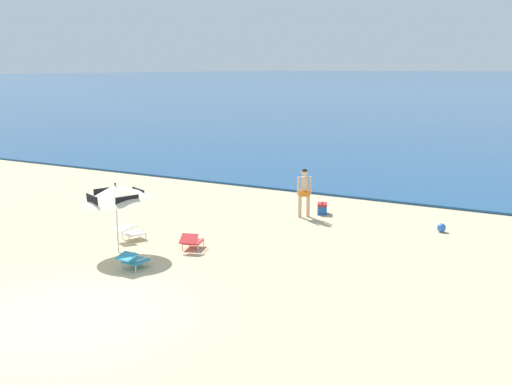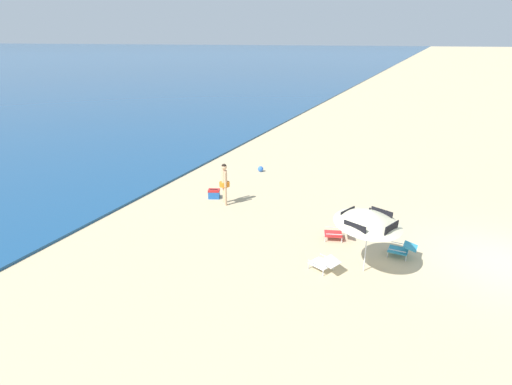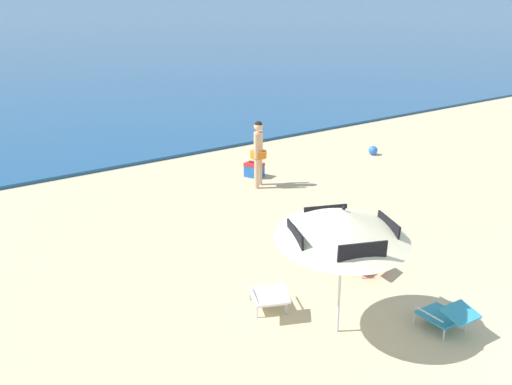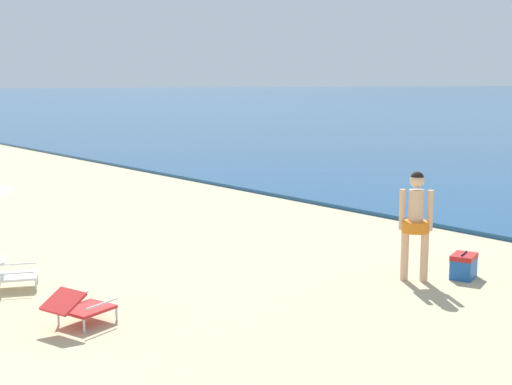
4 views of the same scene
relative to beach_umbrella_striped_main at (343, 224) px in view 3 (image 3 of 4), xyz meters
name	(u,v)px [view 3 (image 3 of 4)]	position (x,y,z in m)	size (l,w,h in m)	color
beach_umbrella_striped_main	(343,224)	(0.00, 0.00, 0.00)	(2.74, 2.76, 2.12)	silver
lounge_chair_under_umbrella	(269,296)	(-0.48, 1.10, -1.51)	(0.83, 1.00, 0.50)	white
lounge_chair_beside_umbrella	(362,258)	(1.77, 1.22, -1.52)	(0.76, 1.00, 0.52)	red
lounge_chair_facing_sea	(447,315)	(1.38, -0.97, -1.51)	(0.61, 0.88, 0.49)	teal
person_standing_near_shore	(258,149)	(3.15, 6.35, -0.76)	(0.44, 0.43, 1.78)	#D8A87F
cooler_box	(254,170)	(3.56, 7.11, -1.59)	(0.50, 0.59, 0.43)	#1E56A8
beach_ball	(373,150)	(7.95, 6.73, -1.64)	(0.29, 0.29, 0.29)	blue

